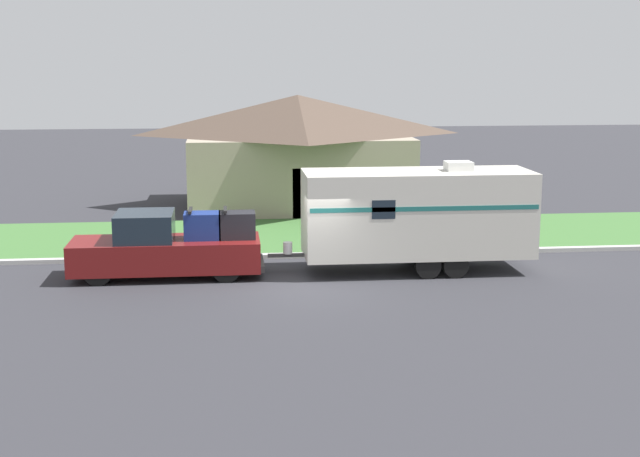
% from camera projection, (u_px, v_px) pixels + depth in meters
% --- Properties ---
extents(ground_plane, '(120.00, 120.00, 0.00)m').
position_uv_depth(ground_plane, '(309.00, 285.00, 26.01)').
color(ground_plane, '#2D2D33').
extents(curb_strip, '(80.00, 0.30, 0.14)m').
position_uv_depth(curb_strip, '(298.00, 255.00, 29.66)').
color(curb_strip, '#ADADA8').
rests_on(curb_strip, ground_plane).
extents(lawn_strip, '(80.00, 7.00, 0.03)m').
position_uv_depth(lawn_strip, '(290.00, 236.00, 33.24)').
color(lawn_strip, '#3D6B33').
rests_on(lawn_strip, ground_plane).
extents(house_across_street, '(10.35, 7.58, 4.94)m').
position_uv_depth(house_across_street, '(298.00, 149.00, 39.68)').
color(house_across_street, gray).
rests_on(house_across_street, ground_plane).
extents(pickup_truck, '(5.78, 2.02, 2.08)m').
position_uv_depth(pickup_truck, '(168.00, 247.00, 26.89)').
color(pickup_truck, black).
rests_on(pickup_truck, ground_plane).
extents(travel_trailer, '(8.15, 2.39, 3.41)m').
position_uv_depth(travel_trailer, '(417.00, 213.00, 27.50)').
color(travel_trailer, black).
rests_on(travel_trailer, ground_plane).
extents(mailbox, '(0.48, 0.20, 1.30)m').
position_uv_depth(mailbox, '(511.00, 218.00, 31.23)').
color(mailbox, brown).
rests_on(mailbox, ground_plane).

